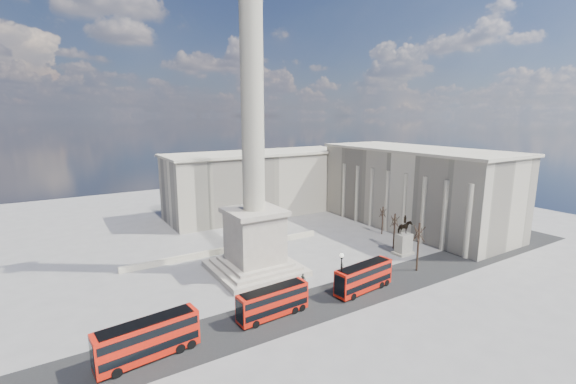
{
  "coord_description": "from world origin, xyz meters",
  "views": [
    {
      "loc": [
        -27.73,
        -50.28,
        25.91
      ],
      "look_at": [
        3.84,
        0.6,
        14.05
      ],
      "focal_mm": 24.0,
      "sensor_mm": 36.0,
      "label": 1
    }
  ],
  "objects_px": {
    "red_bus_b": "(273,302)",
    "red_bus_d": "(494,235)",
    "red_bus_a": "(148,339)",
    "nelsons_column": "(254,197)",
    "victorian_lamp": "(341,272)",
    "pedestrian_crossing": "(303,279)",
    "equestrian_statue": "(404,241)",
    "pedestrian_standing": "(374,267)",
    "pedestrian_walking": "(342,268)",
    "red_bus_c": "(364,277)"
  },
  "relations": [
    {
      "from": "victorian_lamp",
      "to": "pedestrian_crossing",
      "type": "bearing_deg",
      "value": 105.64
    },
    {
      "from": "equestrian_statue",
      "to": "red_bus_c",
      "type": "bearing_deg",
      "value": -155.81
    },
    {
      "from": "nelsons_column",
      "to": "red_bus_b",
      "type": "bearing_deg",
      "value": -108.16
    },
    {
      "from": "pedestrian_standing",
      "to": "pedestrian_crossing",
      "type": "xyz_separation_m",
      "value": [
        -13.16,
        1.99,
        0.14
      ]
    },
    {
      "from": "pedestrian_crossing",
      "to": "nelsons_column",
      "type": "bearing_deg",
      "value": 12.18
    },
    {
      "from": "red_bus_a",
      "to": "pedestrian_standing",
      "type": "distance_m",
      "value": 38.09
    },
    {
      "from": "red_bus_b",
      "to": "equestrian_statue",
      "type": "distance_m",
      "value": 33.37
    },
    {
      "from": "red_bus_a",
      "to": "red_bus_d",
      "type": "xyz_separation_m",
      "value": [
        66.56,
        0.92,
        0.27
      ]
    },
    {
      "from": "red_bus_a",
      "to": "victorian_lamp",
      "type": "relative_size",
      "value": 1.61
    },
    {
      "from": "victorian_lamp",
      "to": "pedestrian_crossing",
      "type": "height_order",
      "value": "victorian_lamp"
    },
    {
      "from": "red_bus_a",
      "to": "pedestrian_crossing",
      "type": "distance_m",
      "value": 25.54
    },
    {
      "from": "nelsons_column",
      "to": "red_bus_c",
      "type": "xyz_separation_m",
      "value": [
        10.44,
        -15.37,
        -10.72
      ]
    },
    {
      "from": "red_bus_a",
      "to": "equestrian_statue",
      "type": "relative_size",
      "value": 1.45
    },
    {
      "from": "equestrian_statue",
      "to": "red_bus_a",
      "type": "bearing_deg",
      "value": -170.82
    },
    {
      "from": "red_bus_c",
      "to": "pedestrian_walking",
      "type": "bearing_deg",
      "value": 70.63
    },
    {
      "from": "red_bus_b",
      "to": "pedestrian_walking",
      "type": "bearing_deg",
      "value": 17.54
    },
    {
      "from": "equestrian_statue",
      "to": "pedestrian_crossing",
      "type": "bearing_deg",
      "value": -177.23
    },
    {
      "from": "nelsons_column",
      "to": "victorian_lamp",
      "type": "height_order",
      "value": "nelsons_column"
    },
    {
      "from": "equestrian_statue",
      "to": "red_bus_d",
      "type": "bearing_deg",
      "value": -20.85
    },
    {
      "from": "red_bus_b",
      "to": "red_bus_d",
      "type": "relative_size",
      "value": 0.82
    },
    {
      "from": "pedestrian_crossing",
      "to": "red_bus_a",
      "type": "bearing_deg",
      "value": 93.42
    },
    {
      "from": "nelsons_column",
      "to": "equestrian_statue",
      "type": "relative_size",
      "value": 6.51
    },
    {
      "from": "pedestrian_crossing",
      "to": "red_bus_c",
      "type": "bearing_deg",
      "value": -146.98
    },
    {
      "from": "victorian_lamp",
      "to": "equestrian_statue",
      "type": "height_order",
      "value": "equestrian_statue"
    },
    {
      "from": "nelsons_column",
      "to": "equestrian_statue",
      "type": "height_order",
      "value": "nelsons_column"
    },
    {
      "from": "red_bus_a",
      "to": "pedestrian_crossing",
      "type": "xyz_separation_m",
      "value": [
        24.61,
        6.67,
        -1.41
      ]
    },
    {
      "from": "red_bus_a",
      "to": "red_bus_b",
      "type": "distance_m",
      "value": 15.87
    },
    {
      "from": "equestrian_statue",
      "to": "pedestrian_walking",
      "type": "xyz_separation_m",
      "value": [
        -15.66,
        -0.75,
        -1.71
      ]
    },
    {
      "from": "pedestrian_crossing",
      "to": "equestrian_statue",
      "type": "bearing_deg",
      "value": -98.97
    },
    {
      "from": "pedestrian_crossing",
      "to": "pedestrian_standing",
      "type": "bearing_deg",
      "value": -110.35
    },
    {
      "from": "red_bus_d",
      "to": "red_bus_c",
      "type": "bearing_deg",
      "value": 179.79
    },
    {
      "from": "pedestrian_standing",
      "to": "pedestrian_crossing",
      "type": "height_order",
      "value": "pedestrian_crossing"
    },
    {
      "from": "equestrian_statue",
      "to": "pedestrian_crossing",
      "type": "distance_m",
      "value": 23.91
    },
    {
      "from": "equestrian_statue",
      "to": "pedestrian_walking",
      "type": "distance_m",
      "value": 15.77
    },
    {
      "from": "red_bus_a",
      "to": "red_bus_d",
      "type": "relative_size",
      "value": 0.91
    },
    {
      "from": "red_bus_c",
      "to": "pedestrian_standing",
      "type": "height_order",
      "value": "red_bus_c"
    },
    {
      "from": "pedestrian_walking",
      "to": "pedestrian_standing",
      "type": "xyz_separation_m",
      "value": [
        5.0,
        -2.4,
        -0.15
      ]
    },
    {
      "from": "nelsons_column",
      "to": "pedestrian_standing",
      "type": "xyz_separation_m",
      "value": [
        17.05,
        -10.76,
        -12.14
      ]
    },
    {
      "from": "equestrian_statue",
      "to": "pedestrian_crossing",
      "type": "xyz_separation_m",
      "value": [
        -23.82,
        -1.15,
        -1.72
      ]
    },
    {
      "from": "nelsons_column",
      "to": "victorian_lamp",
      "type": "relative_size",
      "value": 7.22
    },
    {
      "from": "nelsons_column",
      "to": "equestrian_statue",
      "type": "distance_m",
      "value": 30.52
    },
    {
      "from": "red_bus_a",
      "to": "victorian_lamp",
      "type": "xyz_separation_m",
      "value": [
        26.53,
        -0.17,
        1.74
      ]
    },
    {
      "from": "victorian_lamp",
      "to": "pedestrian_walking",
      "type": "height_order",
      "value": "victorian_lamp"
    },
    {
      "from": "red_bus_b",
      "to": "equestrian_statue",
      "type": "bearing_deg",
      "value": 9.11
    },
    {
      "from": "victorian_lamp",
      "to": "red_bus_b",
      "type": "bearing_deg",
      "value": 175.8
    },
    {
      "from": "red_bus_a",
      "to": "red_bus_b",
      "type": "bearing_deg",
      "value": -4.13
    },
    {
      "from": "pedestrian_walking",
      "to": "pedestrian_standing",
      "type": "bearing_deg",
      "value": -16.0
    },
    {
      "from": "red_bus_c",
      "to": "equestrian_statue",
      "type": "bearing_deg",
      "value": 17.74
    },
    {
      "from": "red_bus_d",
      "to": "pedestrian_standing",
      "type": "distance_m",
      "value": 29.08
    },
    {
      "from": "equestrian_statue",
      "to": "pedestrian_standing",
      "type": "bearing_deg",
      "value": -163.56
    }
  ]
}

